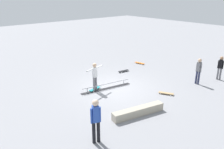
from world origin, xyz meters
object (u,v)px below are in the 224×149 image
skate_ledge (138,111)px  bystander_black_shirt (220,67)px  bystander_grey_shirt (199,70)px  bystander_blue_shirt (96,119)px  skater_main (95,75)px  grind_rail (106,86)px  loose_skateboard_orange (140,63)px  loose_skateboard_natural (166,93)px  loose_skateboard_black (124,71)px  skateboard_main (95,89)px

skate_ledge → bystander_black_shirt: bystander_black_shirt is taller
skate_ledge → bystander_grey_shirt: 5.43m
bystander_blue_shirt → bystander_grey_shirt: 8.01m
skater_main → bystander_blue_shirt: (2.72, 3.76, 0.04)m
skater_main → bystander_blue_shirt: size_ratio=0.94×
grind_rail → skate_ledge: 3.33m
grind_rail → bystander_blue_shirt: (3.38, 3.59, 0.84)m
grind_rail → loose_skateboard_orange: grind_rail is taller
bystander_blue_shirt → loose_skateboard_natural: bystander_blue_shirt is taller
bystander_blue_shirt → loose_skateboard_natural: size_ratio=2.16×
bystander_black_shirt → loose_skateboard_black: size_ratio=1.83×
grind_rail → loose_skateboard_orange: size_ratio=3.78×
skateboard_main → skater_main: bearing=51.5°
loose_skateboard_orange → skateboard_main: bearing=-82.8°
skateboard_main → bystander_grey_shirt: bearing=135.3°
skateboard_main → bystander_grey_shirt: (-5.21, 3.23, 0.82)m
grind_rail → bystander_grey_shirt: 5.52m
grind_rail → loose_skateboard_natural: 3.33m
grind_rail → bystander_black_shirt: bystander_black_shirt is taller
grind_rail → bystander_blue_shirt: bearing=56.6°
bystander_black_shirt → loose_skateboard_orange: (1.35, -5.50, -0.78)m
skateboard_main → loose_skateboard_orange: bearing=-175.2°
skateboard_main → bystander_black_shirt: bearing=138.7°
bystander_blue_shirt → loose_skateboard_orange: size_ratio=2.10×
loose_skateboard_black → skateboard_main: bearing=-151.8°
loose_skateboard_natural → skater_main: bearing=-165.7°
loose_skateboard_black → skate_ledge: bearing=-118.3°
skater_main → loose_skateboard_natural: (-2.63, 2.86, -0.87)m
skateboard_main → bystander_grey_shirt: 6.19m
grind_rail → loose_skateboard_orange: 5.35m
skater_main → loose_skateboard_black: skater_main is taller
skateboard_main → loose_skateboard_black: bearing=-173.1°
skateboard_main → grind_rail: bearing=143.0°
grind_rail → skate_ledge: (0.78, 3.23, 0.05)m
bystander_blue_shirt → loose_skateboard_natural: (-5.35, -0.90, -0.90)m
bystander_black_shirt → loose_skateboard_natural: size_ratio=1.88×
grind_rail → skate_ledge: bearing=86.3°
bystander_blue_shirt → loose_skateboard_orange: (-8.32, -5.63, -0.90)m
bystander_blue_shirt → loose_skateboard_orange: bystander_blue_shirt is taller
skater_main → skateboard_main: skater_main is taller
skateboard_main → loose_skateboard_orange: (-5.55, -1.77, 0.00)m
skater_main → bystander_black_shirt: (-6.95, 3.62, -0.09)m
loose_skateboard_black → loose_skateboard_natural: bearing=-92.0°
bystander_blue_shirt → loose_skateboard_black: bearing=58.6°
bystander_grey_shirt → loose_skateboard_natural: size_ratio=1.97×
bystander_grey_shirt → loose_skateboard_orange: size_ratio=1.92×
skater_main → skateboard_main: (-0.05, -0.10, -0.87)m
bystander_grey_shirt → loose_skateboard_orange: bystander_grey_shirt is taller
bystander_black_shirt → loose_skateboard_natural: (4.32, -0.77, -0.78)m
bystander_black_shirt → loose_skateboard_orange: size_ratio=1.83×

